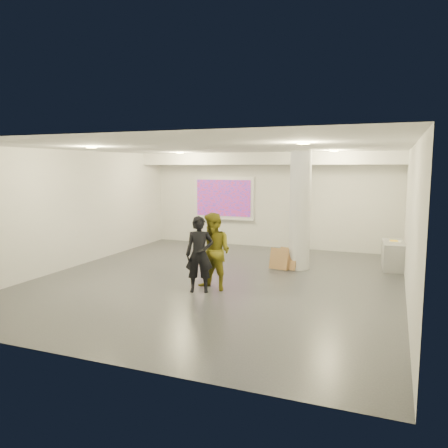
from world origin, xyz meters
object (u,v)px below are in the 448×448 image
at_px(column, 300,210).
at_px(woman, 199,254).
at_px(man, 214,252).
at_px(credenza, 393,255).
at_px(projection_screen, 224,199).

height_order(column, woman, column).
xyz_separation_m(column, woman, (-1.50, -2.79, -0.71)).
relative_size(woman, man, 0.97).
relative_size(credenza, man, 0.72).
height_order(column, credenza, column).
bearing_deg(projection_screen, man, -70.67).
distance_m(woman, man, 0.33).
bearing_deg(credenza, projection_screen, 157.19).
xyz_separation_m(projection_screen, credenza, (5.32, -1.76, -1.18)).
bearing_deg(column, woman, -118.21).
relative_size(projection_screen, credenza, 1.78).
xyz_separation_m(credenza, man, (-3.49, -3.44, 0.47)).
relative_size(column, projection_screen, 1.43).
xyz_separation_m(column, projection_screen, (-3.10, 2.65, 0.03)).
distance_m(credenza, man, 4.93).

